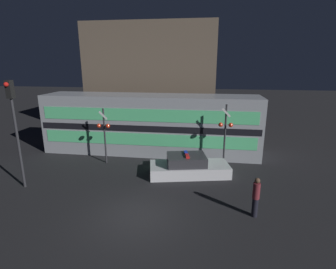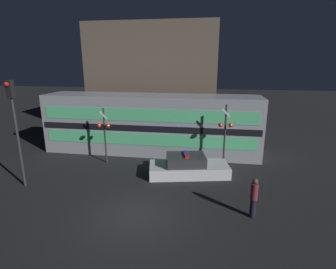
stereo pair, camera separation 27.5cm
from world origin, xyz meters
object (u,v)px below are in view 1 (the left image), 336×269
(crossing_signal_near, at_px, (225,131))
(train, at_px, (151,124))
(pedestrian, at_px, (256,197))
(traffic_light_corner, at_px, (14,117))
(police_car, at_px, (189,167))

(crossing_signal_near, bearing_deg, train, 154.09)
(crossing_signal_near, bearing_deg, pedestrian, -78.80)
(pedestrian, height_order, crossing_signal_near, crossing_signal_near)
(pedestrian, bearing_deg, traffic_light_corner, 174.68)
(police_car, bearing_deg, traffic_light_corner, -173.74)
(crossing_signal_near, height_order, traffic_light_corner, traffic_light_corner)
(police_car, bearing_deg, pedestrian, -63.79)
(pedestrian, relative_size, traffic_light_corner, 0.32)
(train, relative_size, pedestrian, 8.60)
(train, bearing_deg, police_car, -51.13)
(crossing_signal_near, xyz_separation_m, traffic_light_corner, (-10.94, -4.27, 1.43))
(police_car, relative_size, traffic_light_corner, 0.87)
(train, bearing_deg, traffic_light_corner, -129.54)
(traffic_light_corner, bearing_deg, police_car, 18.45)
(police_car, bearing_deg, crossing_signal_near, 19.71)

